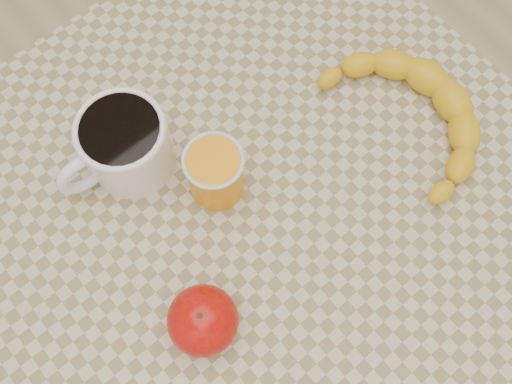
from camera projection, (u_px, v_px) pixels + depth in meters
ground at (256, 294)px, 1.47m from camera, size 3.00×3.00×0.00m
table at (256, 216)px, 0.85m from camera, size 0.80×0.80×0.75m
coffee_mug at (124, 145)px, 0.73m from camera, size 0.16×0.12×0.10m
orange_juice_glass at (215, 173)px, 0.73m from camera, size 0.08×0.08×0.09m
apple at (203, 320)px, 0.67m from camera, size 0.09×0.09×0.08m
banana at (412, 116)px, 0.78m from camera, size 0.32×0.37×0.05m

